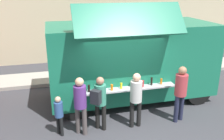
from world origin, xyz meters
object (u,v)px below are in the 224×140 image
at_px(customer_rear_waiting, 80,101).
at_px(child_near_queue, 59,112).
at_px(customer_mid_with_backpack, 100,99).
at_px(trash_bin, 194,60).
at_px(customer_front_ordering, 136,96).
at_px(customer_extra_browsing, 181,89).
at_px(food_truck_main, 131,59).

height_order(customer_rear_waiting, child_near_queue, customer_rear_waiting).
relative_size(customer_mid_with_backpack, customer_rear_waiting, 0.96).
distance_m(trash_bin, customer_mid_with_backpack, 7.08).
xyz_separation_m(customer_rear_waiting, child_near_queue, (-0.59, 0.10, -0.32)).
bearing_deg(child_near_queue, customer_front_ordering, -37.44).
xyz_separation_m(customer_front_ordering, customer_extra_browsing, (1.41, -0.03, 0.06)).
bearing_deg(customer_extra_browsing, child_near_queue, 65.94).
relative_size(trash_bin, customer_front_ordering, 0.60).
height_order(food_truck_main, customer_front_ordering, food_truck_main).
xyz_separation_m(trash_bin, customer_front_ordering, (-4.64, -4.26, 0.50)).
distance_m(food_truck_main, customer_extra_browsing, 2.23).
xyz_separation_m(customer_mid_with_backpack, customer_rear_waiting, (-0.56, -0.08, 0.02)).
bearing_deg(customer_rear_waiting, food_truck_main, -7.66).
xyz_separation_m(customer_front_ordering, child_near_queue, (-2.21, 0.11, -0.30)).
bearing_deg(trash_bin, food_truck_main, -150.80).
bearing_deg(trash_bin, customer_front_ordering, -137.43).
distance_m(customer_front_ordering, child_near_queue, 2.23).
height_order(customer_mid_with_backpack, customer_rear_waiting, customer_rear_waiting).
bearing_deg(trash_bin, customer_extra_browsing, -126.94).
bearing_deg(customer_front_ordering, customer_mid_with_backpack, 84.60).
bearing_deg(child_near_queue, food_truck_main, -0.36).
bearing_deg(customer_extra_browsing, trash_bin, -58.76).
xyz_separation_m(food_truck_main, trash_bin, (4.15, 2.32, -1.02)).
distance_m(trash_bin, customer_extra_browsing, 5.40).
bearing_deg(child_near_queue, customer_extra_browsing, -36.74).
distance_m(customer_mid_with_backpack, customer_rear_waiting, 0.57).
bearing_deg(customer_extra_browsing, customer_mid_with_backpack, 65.39).
xyz_separation_m(trash_bin, child_near_queue, (-6.85, -4.15, 0.20)).
height_order(customer_front_ordering, child_near_queue, customer_front_ordering).
xyz_separation_m(trash_bin, customer_rear_waiting, (-6.26, -4.25, 0.51)).
relative_size(trash_bin, customer_rear_waiting, 0.60).
bearing_deg(customer_front_ordering, customer_rear_waiting, 89.01).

